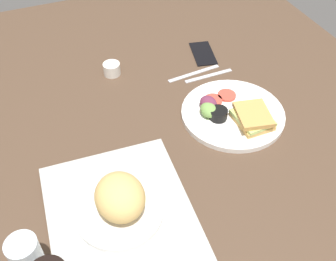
# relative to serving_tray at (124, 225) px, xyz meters

# --- Properties ---
(ground_plane) EXTENTS (1.90, 1.50, 0.03)m
(ground_plane) POSITION_rel_serving_tray_xyz_m (0.20, -0.23, -0.02)
(ground_plane) COLOR #4C3828
(serving_tray) EXTENTS (0.47, 0.35, 0.02)m
(serving_tray) POSITION_rel_serving_tray_xyz_m (0.00, 0.00, 0.00)
(serving_tray) COLOR #B2B2AD
(serving_tray) RESTS_ON ground_plane
(bread_plate_near) EXTENTS (0.21, 0.21, 0.10)m
(bread_plate_near) POSITION_rel_serving_tray_xyz_m (0.03, -0.00, 0.05)
(bread_plate_near) COLOR white
(bread_plate_near) RESTS_ON serving_tray
(plate_with_salad) EXTENTS (0.30, 0.30, 0.05)m
(plate_with_salad) POSITION_rel_serving_tray_xyz_m (0.23, -0.41, 0.01)
(plate_with_salad) COLOR white
(plate_with_salad) RESTS_ON ground_plane
(drinking_glass) EXTENTS (0.06, 0.06, 0.12)m
(drinking_glass) POSITION_rel_serving_tray_xyz_m (-0.04, 0.21, 0.05)
(drinking_glass) COLOR silver
(drinking_glass) RESTS_ON ground_plane
(espresso_cup) EXTENTS (0.06, 0.06, 0.04)m
(espresso_cup) POSITION_rel_serving_tray_xyz_m (0.57, -0.14, 0.01)
(espresso_cup) COLOR silver
(espresso_cup) RESTS_ON ground_plane
(fork) EXTENTS (0.02, 0.17, 0.01)m
(fork) POSITION_rel_serving_tray_xyz_m (0.44, -0.43, -0.01)
(fork) COLOR #B7B7BC
(fork) RESTS_ON ground_plane
(knife) EXTENTS (0.03, 0.19, 0.01)m
(knife) POSITION_rel_serving_tray_xyz_m (0.47, -0.39, -0.01)
(knife) COLOR #B7B7BC
(knife) RESTS_ON ground_plane
(cell_phone) EXTENTS (0.16, 0.10, 0.01)m
(cell_phone) POSITION_rel_serving_tray_xyz_m (0.56, -0.47, -0.00)
(cell_phone) COLOR black
(cell_phone) RESTS_ON ground_plane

